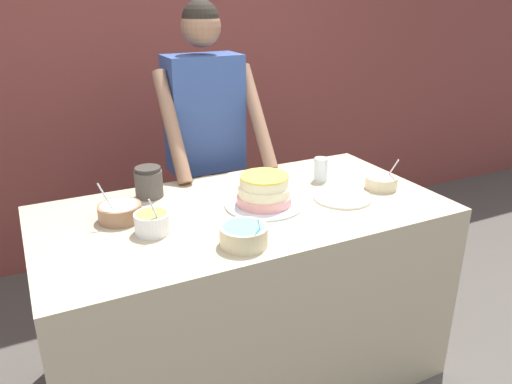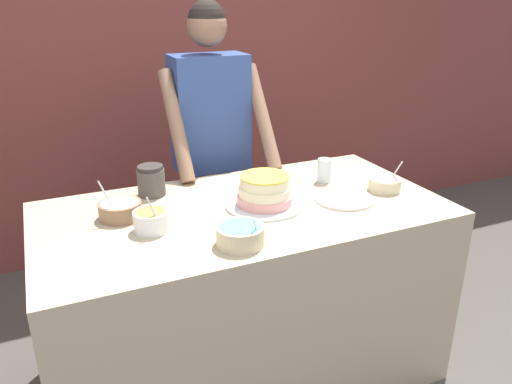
{
  "view_description": "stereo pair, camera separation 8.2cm",
  "coord_description": "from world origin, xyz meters",
  "px_view_note": "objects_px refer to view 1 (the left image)",
  "views": [
    {
      "loc": [
        -0.84,
        -1.36,
        1.77
      ],
      "look_at": [
        0.04,
        0.41,
        0.98
      ],
      "focal_mm": 35.0,
      "sensor_mm": 36.0,
      "label": 1
    },
    {
      "loc": [
        -0.77,
        -1.39,
        1.77
      ],
      "look_at": [
        0.04,
        0.41,
        0.98
      ],
      "focal_mm": 35.0,
      "sensor_mm": 36.0,
      "label": 2
    }
  ],
  "objects_px": {
    "frosting_bowl_white": "(120,212)",
    "ceramic_plate": "(342,197)",
    "frosting_bowl_pink": "(381,182)",
    "stoneware_jar": "(149,182)",
    "frosting_bowl_blue": "(244,235)",
    "frosting_bowl_olive": "(152,222)",
    "person_baker": "(206,132)",
    "cake": "(264,192)",
    "drinking_glass": "(321,169)"
  },
  "relations": [
    {
      "from": "frosting_bowl_olive",
      "to": "ceramic_plate",
      "type": "xyz_separation_m",
      "value": [
        0.87,
        -0.05,
        -0.04
      ]
    },
    {
      "from": "frosting_bowl_blue",
      "to": "stoneware_jar",
      "type": "height_order",
      "value": "stoneware_jar"
    },
    {
      "from": "cake",
      "to": "frosting_bowl_blue",
      "type": "distance_m",
      "value": 0.38
    },
    {
      "from": "cake",
      "to": "frosting_bowl_white",
      "type": "relative_size",
      "value": 1.92
    },
    {
      "from": "person_baker",
      "to": "stoneware_jar",
      "type": "bearing_deg",
      "value": -137.55
    },
    {
      "from": "cake",
      "to": "drinking_glass",
      "type": "bearing_deg",
      "value": 21.46
    },
    {
      "from": "person_baker",
      "to": "frosting_bowl_olive",
      "type": "bearing_deg",
      "value": -124.2
    },
    {
      "from": "frosting_bowl_white",
      "to": "ceramic_plate",
      "type": "xyz_separation_m",
      "value": [
        0.96,
        -0.22,
        -0.03
      ]
    },
    {
      "from": "frosting_bowl_olive",
      "to": "frosting_bowl_blue",
      "type": "height_order",
      "value": "frosting_bowl_olive"
    },
    {
      "from": "frosting_bowl_pink",
      "to": "drinking_glass",
      "type": "xyz_separation_m",
      "value": [
        -0.2,
        0.22,
        0.03
      ]
    },
    {
      "from": "frosting_bowl_olive",
      "to": "drinking_glass",
      "type": "xyz_separation_m",
      "value": [
        0.91,
        0.2,
        0.01
      ]
    },
    {
      "from": "cake",
      "to": "drinking_glass",
      "type": "relative_size",
      "value": 2.99
    },
    {
      "from": "frosting_bowl_blue",
      "to": "cake",
      "type": "bearing_deg",
      "value": 51.26
    },
    {
      "from": "frosting_bowl_pink",
      "to": "drinking_glass",
      "type": "relative_size",
      "value": 1.29
    },
    {
      "from": "frosting_bowl_olive",
      "to": "frosting_bowl_pink",
      "type": "xyz_separation_m",
      "value": [
        1.11,
        -0.02,
        -0.01
      ]
    },
    {
      "from": "frosting_bowl_pink",
      "to": "frosting_bowl_blue",
      "type": "distance_m",
      "value": 0.87
    },
    {
      "from": "frosting_bowl_blue",
      "to": "drinking_glass",
      "type": "height_order",
      "value": "frosting_bowl_blue"
    },
    {
      "from": "frosting_bowl_blue",
      "to": "frosting_bowl_white",
      "type": "bearing_deg",
      "value": 130.75
    },
    {
      "from": "cake",
      "to": "stoneware_jar",
      "type": "distance_m",
      "value": 0.54
    },
    {
      "from": "ceramic_plate",
      "to": "stoneware_jar",
      "type": "distance_m",
      "value": 0.89
    },
    {
      "from": "person_baker",
      "to": "cake",
      "type": "relative_size",
      "value": 4.97
    },
    {
      "from": "frosting_bowl_white",
      "to": "cake",
      "type": "bearing_deg",
      "value": -12.17
    },
    {
      "from": "frosting_bowl_pink",
      "to": "stoneware_jar",
      "type": "xyz_separation_m",
      "value": [
        -1.02,
        0.39,
        0.04
      ]
    },
    {
      "from": "person_baker",
      "to": "ceramic_plate",
      "type": "xyz_separation_m",
      "value": [
        0.35,
        -0.82,
        -0.15
      ]
    },
    {
      "from": "drinking_glass",
      "to": "frosting_bowl_pink",
      "type": "bearing_deg",
      "value": -47.43
    },
    {
      "from": "frosting_bowl_olive",
      "to": "stoneware_jar",
      "type": "height_order",
      "value": "frosting_bowl_olive"
    },
    {
      "from": "frosting_bowl_pink",
      "to": "frosting_bowl_olive",
      "type": "bearing_deg",
      "value": 178.9
    },
    {
      "from": "frosting_bowl_white",
      "to": "ceramic_plate",
      "type": "distance_m",
      "value": 0.98
    },
    {
      "from": "frosting_bowl_pink",
      "to": "frosting_bowl_white",
      "type": "relative_size",
      "value": 0.83
    },
    {
      "from": "drinking_glass",
      "to": "stoneware_jar",
      "type": "distance_m",
      "value": 0.84
    },
    {
      "from": "ceramic_plate",
      "to": "stoneware_jar",
      "type": "relative_size",
      "value": 1.87
    },
    {
      "from": "frosting_bowl_olive",
      "to": "frosting_bowl_blue",
      "type": "distance_m",
      "value": 0.37
    },
    {
      "from": "drinking_glass",
      "to": "frosting_bowl_olive",
      "type": "bearing_deg",
      "value": -167.68
    },
    {
      "from": "ceramic_plate",
      "to": "frosting_bowl_olive",
      "type": "bearing_deg",
      "value": 176.82
    },
    {
      "from": "person_baker",
      "to": "stoneware_jar",
      "type": "xyz_separation_m",
      "value": [
        -0.43,
        -0.4,
        -0.09
      ]
    },
    {
      "from": "frosting_bowl_blue",
      "to": "stoneware_jar",
      "type": "bearing_deg",
      "value": 106.74
    },
    {
      "from": "cake",
      "to": "frosting_bowl_olive",
      "type": "height_order",
      "value": "frosting_bowl_olive"
    },
    {
      "from": "frosting_bowl_pink",
      "to": "frosting_bowl_white",
      "type": "height_order",
      "value": "frosting_bowl_white"
    },
    {
      "from": "frosting_bowl_pink",
      "to": "frosting_bowl_blue",
      "type": "bearing_deg",
      "value": -164.56
    },
    {
      "from": "cake",
      "to": "frosting_bowl_olive",
      "type": "distance_m",
      "value": 0.51
    },
    {
      "from": "drinking_glass",
      "to": "ceramic_plate",
      "type": "xyz_separation_m",
      "value": [
        -0.04,
        -0.25,
        -0.05
      ]
    },
    {
      "from": "frosting_bowl_pink",
      "to": "frosting_bowl_white",
      "type": "bearing_deg",
      "value": 170.87
    },
    {
      "from": "frosting_bowl_white",
      "to": "ceramic_plate",
      "type": "relative_size",
      "value": 0.69
    },
    {
      "from": "cake",
      "to": "frosting_bowl_pink",
      "type": "height_order",
      "value": "frosting_bowl_pink"
    },
    {
      "from": "frosting_bowl_white",
      "to": "frosting_bowl_blue",
      "type": "xyz_separation_m",
      "value": [
        0.37,
        -0.42,
        0.0
      ]
    },
    {
      "from": "person_baker",
      "to": "frosting_bowl_white",
      "type": "distance_m",
      "value": 0.86
    },
    {
      "from": "frosting_bowl_white",
      "to": "stoneware_jar",
      "type": "bearing_deg",
      "value": 48.23
    },
    {
      "from": "frosting_bowl_pink",
      "to": "ceramic_plate",
      "type": "bearing_deg",
      "value": -173.67
    },
    {
      "from": "frosting_bowl_blue",
      "to": "ceramic_plate",
      "type": "distance_m",
      "value": 0.63
    },
    {
      "from": "person_baker",
      "to": "stoneware_jar",
      "type": "height_order",
      "value": "person_baker"
    }
  ]
}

